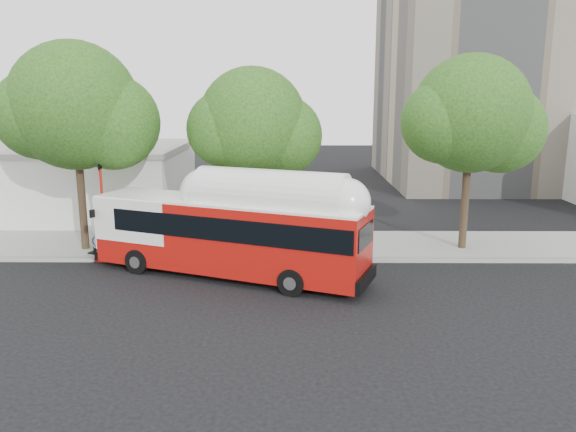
% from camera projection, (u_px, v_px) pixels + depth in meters
% --- Properties ---
extents(ground, '(120.00, 120.00, 0.00)m').
position_uv_depth(ground, '(270.00, 292.00, 21.35)').
color(ground, black).
rests_on(ground, ground).
extents(sidewalk, '(60.00, 5.00, 0.15)m').
position_uv_depth(sidewalk, '(275.00, 245.00, 27.68)').
color(sidewalk, gray).
rests_on(sidewalk, ground).
extents(curb_strip, '(60.00, 0.30, 0.15)m').
position_uv_depth(curb_strip, '(273.00, 260.00, 25.14)').
color(curb_strip, gray).
rests_on(curb_strip, ground).
extents(red_curb_segment, '(10.00, 0.32, 0.16)m').
position_uv_depth(red_curb_segment, '(206.00, 260.00, 25.16)').
color(red_curb_segment, maroon).
rests_on(red_curb_segment, ground).
extents(street_tree_left, '(6.67, 5.80, 9.74)m').
position_uv_depth(street_tree_left, '(86.00, 111.00, 25.40)').
color(street_tree_left, '#2D2116').
rests_on(street_tree_left, ground).
extents(street_tree_mid, '(5.75, 5.00, 8.62)m').
position_uv_depth(street_tree_mid, '(261.00, 126.00, 25.99)').
color(street_tree_mid, '#2D2116').
rests_on(street_tree_mid, ground).
extents(street_tree_right, '(6.21, 5.40, 9.18)m').
position_uv_depth(street_tree_right, '(480.00, 118.00, 25.65)').
color(street_tree_right, '#2D2116').
rests_on(street_tree_right, ground).
extents(low_commercial_bldg, '(16.20, 10.20, 4.25)m').
position_uv_depth(low_commercial_bldg, '(52.00, 179.00, 34.64)').
color(low_commercial_bldg, silver).
rests_on(low_commercial_bldg, ground).
extents(transit_bus, '(12.22, 6.56, 3.64)m').
position_uv_depth(transit_bus, '(230.00, 236.00, 22.80)').
color(transit_bus, '#A6100B').
rests_on(transit_bus, ground).
extents(signal_pole, '(0.12, 0.41, 4.32)m').
position_uv_depth(signal_pole, '(103.00, 210.00, 25.36)').
color(signal_pole, '#AE1A12').
rests_on(signal_pole, ground).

